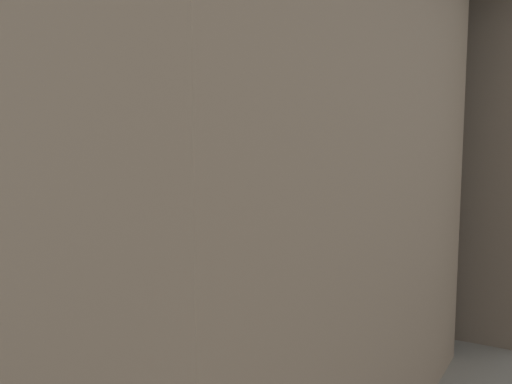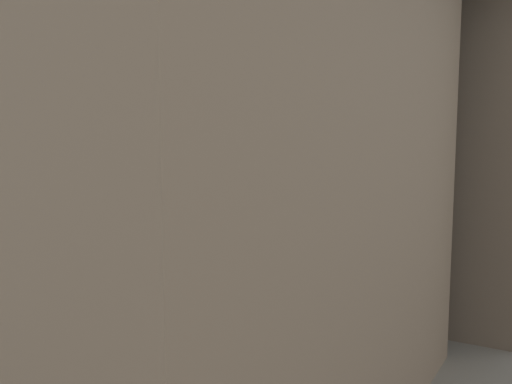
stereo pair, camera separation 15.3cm
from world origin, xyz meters
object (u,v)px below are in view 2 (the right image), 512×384
(boat_moored_far, at_px, (256,175))
(house_waterfront_narrow, at_px, (493,101))
(boat_moored_second, at_px, (389,194))
(house_waterfront_tall, at_px, (474,132))
(boat_moored_nearest, at_px, (376,160))
(boat_midriver_upstream, at_px, (327,168))
(house_waterfront_second, at_px, (403,136))
(boat_midriver_drifting, at_px, (175,267))
(stone_bridge, at_px, (453,129))
(boat_upstream_distant, at_px, (385,181))
(house_waterfront_nearest, at_px, (175,146))

(boat_moored_far, relative_size, house_waterfront_narrow, 0.48)
(boat_moored_second, bearing_deg, house_waterfront_tall, -59.41)
(boat_moored_nearest, height_order, house_waterfront_narrow, house_waterfront_narrow)
(boat_midriver_upstream, xyz_separation_m, house_waterfront_second, (15.75, -32.44, 3.44))
(boat_moored_far, xyz_separation_m, house_waterfront_second, (17.06, -22.69, 3.35))
(boat_midriver_drifting, height_order, stone_bridge, stone_bridge)
(boat_midriver_upstream, bearing_deg, house_waterfront_tall, -57.40)
(boat_moored_far, relative_size, boat_midriver_drifting, 0.76)
(boat_midriver_upstream, distance_m, boat_upstream_distant, 11.59)
(boat_moored_nearest, distance_m, house_waterfront_narrow, 34.34)
(boat_upstream_distant, height_order, house_waterfront_narrow, house_waterfront_narrow)
(boat_moored_nearest, bearing_deg, house_waterfront_tall, -67.09)
(boat_moored_far, height_order, boat_midriver_upstream, boat_moored_far)
(boat_upstream_distant, bearing_deg, stone_bridge, 95.01)
(stone_bridge, bearing_deg, house_waterfront_tall, -77.79)
(boat_upstream_distant, distance_m, house_waterfront_tall, 18.53)
(boat_midriver_drifting, bearing_deg, boat_moored_far, 115.92)
(boat_midriver_drifting, relative_size, house_waterfront_tall, 0.72)
(boat_moored_second, relative_size, boat_moored_far, 1.08)
(boat_moored_nearest, relative_size, house_waterfront_nearest, 0.65)
(boat_moored_far, distance_m, boat_midriver_upstream, 9.84)
(boat_moored_far, relative_size, house_waterfront_nearest, 0.61)
(boat_upstream_distant, distance_m, house_waterfront_narrow, 11.95)
(boat_midriver_upstream, bearing_deg, house_waterfront_nearest, -68.86)
(house_waterfront_nearest, bearing_deg, house_waterfront_tall, 87.81)
(boat_moored_far, xyz_separation_m, boat_midriver_drifting, (11.37, -23.39, -0.12))
(boat_moored_far, xyz_separation_m, boat_midriver_upstream, (1.30, 9.75, -0.09))
(boat_moored_second, distance_m, boat_midriver_upstream, 17.99)
(boat_midriver_drifting, relative_size, house_waterfront_second, 0.69)
(house_waterfront_tall, height_order, stone_bridge, house_waterfront_tall)
(boat_midriver_drifting, bearing_deg, boat_moored_nearest, 102.56)
(stone_bridge, bearing_deg, boat_upstream_distant, -84.99)
(house_waterfront_narrow, bearing_deg, house_waterfront_tall, -85.47)
(house_waterfront_nearest, height_order, house_waterfront_narrow, house_waterfront_narrow)
(boat_moored_second, distance_m, house_waterfront_tall, 12.06)
(house_waterfront_tall, bearing_deg, stone_bridge, 102.21)
(house_waterfront_nearest, bearing_deg, boat_midriver_upstream, 111.14)
(boat_moored_second, distance_m, house_waterfront_second, 18.74)
(boat_midriver_upstream, height_order, house_waterfront_narrow, house_waterfront_narrow)
(boat_midriver_upstream, bearing_deg, boat_moored_nearest, 91.49)
(boat_moored_nearest, height_order, boat_midriver_drifting, boat_moored_nearest)
(boat_moored_second, height_order, boat_midriver_upstream, boat_midriver_upstream)
(boat_midriver_drifting, distance_m, house_waterfront_second, 6.70)
(house_waterfront_nearest, distance_m, house_waterfront_tall, 14.82)
(house_waterfront_second, relative_size, house_waterfront_narrow, 0.92)
(boat_moored_nearest, height_order, house_waterfront_second, house_waterfront_second)
(house_waterfront_narrow, bearing_deg, boat_midriver_upstream, 132.55)
(boat_moored_nearest, relative_size, stone_bridge, 0.20)
(boat_moored_far, relative_size, boat_upstream_distant, 1.15)
(boat_moored_nearest, bearing_deg, boat_midriver_upstream, -88.51)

